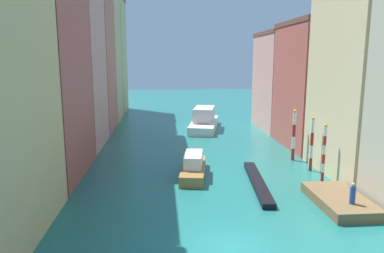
{
  "coord_description": "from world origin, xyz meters",
  "views": [
    {
      "loc": [
        -3.54,
        -17.59,
        9.91
      ],
      "look_at": [
        0.16,
        27.28,
        1.5
      ],
      "focal_mm": 34.0,
      "sensor_mm": 36.0,
      "label": 1
    }
  ],
  "objects": [
    {
      "name": "building_left_3",
      "position": [
        -13.88,
        33.59,
        11.29
      ],
      "size": [
        7.15,
        8.57,
        22.54
      ],
      "color": "#C6705B",
      "rests_on": "ground"
    },
    {
      "name": "ground_plane",
      "position": [
        0.0,
        24.5,
        0.0
      ],
      "size": [
        154.0,
        154.0,
        0.0
      ],
      "primitive_type": "plane",
      "color": "#1E6B66"
    },
    {
      "name": "mooring_pole_0",
      "position": [
        9.49,
        10.0,
        2.44
      ],
      "size": [
        0.27,
        0.27,
        4.79
      ],
      "color": "red",
      "rests_on": "ground"
    },
    {
      "name": "motorboat_0",
      "position": [
        -0.95,
        12.31,
        0.76
      ],
      "size": [
        2.87,
        6.83,
        1.97
      ],
      "color": "olive",
      "rests_on": "ground"
    },
    {
      "name": "building_left_4",
      "position": [
        -13.88,
        42.49,
        10.23
      ],
      "size": [
        7.15,
        8.63,
        20.44
      ],
      "color": "#DBB77A",
      "rests_on": "ground"
    },
    {
      "name": "building_right_3",
      "position": [
        13.88,
        32.6,
        6.81
      ],
      "size": [
        7.15,
        10.56,
        13.6
      ],
      "color": "tan",
      "rests_on": "ground"
    },
    {
      "name": "building_left_5",
      "position": [
        -13.88,
        52.0,
        10.5
      ],
      "size": [
        7.15,
        9.62,
        20.98
      ],
      "color": "#DBB77A",
      "rests_on": "ground"
    },
    {
      "name": "building_left_2",
      "position": [
        -13.88,
        24.12,
        11.02
      ],
      "size": [
        7.15,
        9.87,
        22.01
      ],
      "color": "tan",
      "rests_on": "ground"
    },
    {
      "name": "mooring_pole_2",
      "position": [
        9.3,
        16.34,
        2.6
      ],
      "size": [
        0.35,
        0.35,
        5.08
      ],
      "color": "red",
      "rests_on": "ground"
    },
    {
      "name": "building_right_1",
      "position": [
        13.88,
        11.66,
        11.12
      ],
      "size": [
        7.15,
        9.84,
        22.22
      ],
      "color": "beige",
      "rests_on": "ground"
    },
    {
      "name": "waterfront_dock",
      "position": [
        8.48,
        5.02,
        0.35
      ],
      "size": [
        3.19,
        5.95,
        0.7
      ],
      "color": "brown",
      "rests_on": "ground"
    },
    {
      "name": "building_right_2",
      "position": [
        13.88,
        22.09,
        7.03
      ],
      "size": [
        7.15,
        10.53,
        14.05
      ],
      "color": "#B25147",
      "rests_on": "ground"
    },
    {
      "name": "mooring_pole_1",
      "position": [
        9.66,
        12.85,
        2.51
      ],
      "size": [
        0.31,
        0.31,
        4.91
      ],
      "color": "red",
      "rests_on": "ground"
    },
    {
      "name": "gondola_black",
      "position": [
        3.96,
        9.57,
        0.21
      ],
      "size": [
        1.91,
        10.0,
        0.42
      ],
      "color": "black",
      "rests_on": "ground"
    },
    {
      "name": "building_left_1",
      "position": [
        -13.88,
        13.44,
        8.95
      ],
      "size": [
        7.15,
        11.24,
        17.87
      ],
      "color": "#B25147",
      "rests_on": "ground"
    },
    {
      "name": "vaporetto_white",
      "position": [
        2.4,
        33.27,
        1.2
      ],
      "size": [
        5.62,
        11.66,
        3.11
      ],
      "color": "white",
      "rests_on": "ground"
    },
    {
      "name": "person_on_dock",
      "position": [
        8.57,
        3.61,
        1.36
      ],
      "size": [
        0.36,
        0.36,
        1.42
      ],
      "color": "#234C93",
      "rests_on": "waterfront_dock"
    }
  ]
}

